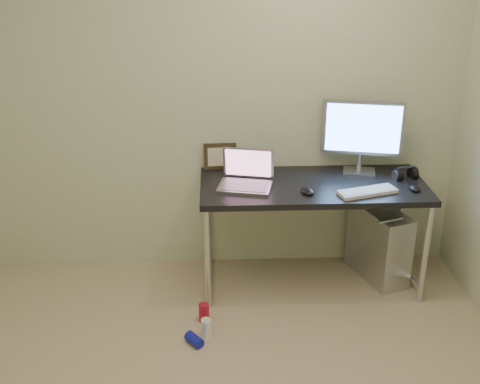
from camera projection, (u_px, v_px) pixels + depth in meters
wall_back at (207, 98)px, 4.04m from camera, size 3.50×0.02×2.50m
desk at (313, 195)px, 4.00m from camera, size 1.49×0.65×0.75m
tower_computer at (378, 243)px, 4.23m from camera, size 0.37×0.54×0.55m
cable_a at (366, 212)px, 4.38m from camera, size 0.01×0.16×0.69m
cable_b at (379, 216)px, 4.37m from camera, size 0.02×0.11×0.71m
can_red at (204, 313)px, 3.80m from camera, size 0.09×0.09×0.12m
can_white at (206, 328)px, 3.66m from camera, size 0.06×0.06×0.12m
can_blue at (194, 340)px, 3.60m from camera, size 0.12×0.13×0.06m
laptop at (246, 177)px, 3.92m from camera, size 0.39×0.34×0.23m
monitor at (362, 131)px, 4.03m from camera, size 0.53×0.20×0.51m
keyboard at (368, 192)px, 3.81m from camera, size 0.40×0.23×0.02m
mouse_right at (415, 187)px, 3.86m from camera, size 0.08×0.12×0.04m
mouse_left at (308, 190)px, 3.81m from camera, size 0.10×0.14×0.04m
headphones at (405, 174)px, 4.04m from camera, size 0.17×0.10×0.10m
picture_frame at (220, 156)px, 4.18m from camera, size 0.23×0.08×0.18m
webcam at (248, 158)px, 4.18m from camera, size 0.04×0.03×0.11m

